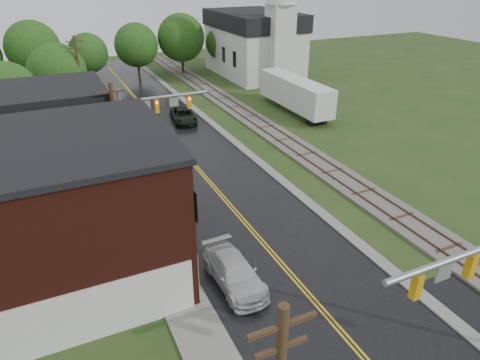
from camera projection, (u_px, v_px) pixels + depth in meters
main_road at (182, 151)px, 40.34m from camera, size 10.00×90.00×0.02m
curb_right at (215, 126)px, 46.42m from camera, size 0.80×70.00×0.12m
sidewalk_left at (127, 186)px, 33.97m from camera, size 2.40×50.00×0.12m
brick_building at (33, 220)px, 21.64m from camera, size 14.30×10.30×8.30m
yellow_house at (53, 154)px, 31.52m from camera, size 8.00×7.00×6.40m
darkred_building at (60, 127)px, 39.63m from camera, size 7.00×6.00×4.40m
church at (257, 37)px, 64.43m from camera, size 10.40×18.40×20.00m
railroad at (253, 119)px, 48.10m from camera, size 3.20×80.00×0.30m
traffic_signal_far at (148, 114)px, 34.36m from camera, size 7.34×0.43×7.20m
utility_pole_b at (119, 145)px, 29.18m from camera, size 1.80×0.28×9.00m
utility_pole_c at (80, 76)px, 46.97m from camera, size 1.80×0.28×9.00m
tree_left_c at (9, 95)px, 41.10m from camera, size 6.00×6.00×7.65m
tree_left_e at (59, 73)px, 47.70m from camera, size 6.40×6.40×8.16m
suv_dark at (183, 116)px, 47.34m from camera, size 3.07×5.45×1.44m
pickup_white at (234, 272)px, 23.24m from camera, size 2.21×5.26×1.52m
semi_trailer at (295, 93)px, 49.75m from camera, size 2.80×12.57×3.94m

